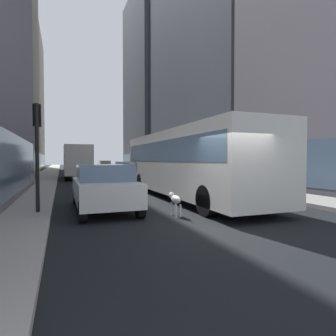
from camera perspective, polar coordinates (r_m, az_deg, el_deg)
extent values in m
plane|color=black|center=(41.95, -15.09, -0.79)|extent=(120.00, 120.00, 0.00)
cube|color=#9E9991|center=(41.76, -22.89, -0.78)|extent=(2.40, 110.00, 0.15)
cube|color=gray|center=(42.89, -7.49, -0.59)|extent=(2.40, 110.00, 0.15)
cube|color=slate|center=(12.09, -29.09, 0.58)|extent=(0.08, 16.68, 2.40)
cube|color=slate|center=(35.16, -25.68, 1.23)|extent=(0.08, 20.62, 2.40)
cube|color=#A0937F|center=(61.59, -28.33, 12.44)|extent=(8.38, 22.84, 26.94)
cube|color=slate|center=(60.08, -24.22, 1.38)|extent=(0.08, 20.56, 2.40)
cube|color=slate|center=(15.36, 28.59, 0.78)|extent=(0.08, 13.11, 2.40)
cube|color=#4C515B|center=(35.93, 8.98, 26.95)|extent=(8.35, 20.24, 34.24)
cube|color=slate|center=(30.65, 2.09, 1.35)|extent=(0.08, 18.22, 2.40)
cube|color=#4C515B|center=(52.01, -2.18, 16.75)|extent=(9.12, 15.27, 30.57)
cube|color=slate|center=(48.97, -7.20, 1.48)|extent=(0.08, 13.74, 2.40)
cube|color=silver|center=(13.10, 3.48, 1.19)|extent=(2.55, 11.50, 2.75)
cube|color=slate|center=(13.11, 3.48, 3.36)|extent=(2.57, 11.04, 0.90)
cube|color=black|center=(18.49, -3.83, -2.14)|extent=(2.55, 0.16, 0.44)
cylinder|color=black|center=(16.12, -5.42, -2.89)|extent=(0.30, 1.00, 1.00)
cylinder|color=black|center=(16.86, 1.98, -2.69)|extent=(0.30, 1.00, 1.00)
cylinder|color=black|center=(8.98, 7.86, -6.59)|extent=(0.30, 1.00, 1.00)
cylinder|color=black|center=(10.24, 19.02, -5.64)|extent=(0.30, 1.00, 1.00)
cube|color=silver|center=(17.55, -7.87, 4.01)|extent=(0.08, 0.24, 0.40)
cube|color=slate|center=(49.55, -19.23, 0.35)|extent=(1.73, 4.08, 0.75)
cube|color=slate|center=(49.34, -19.23, 1.10)|extent=(1.59, 1.84, 0.55)
cylinder|color=black|center=(51.17, -20.12, -0.04)|extent=(0.22, 0.64, 0.64)
cylinder|color=black|center=(51.21, -18.43, -0.02)|extent=(0.22, 0.64, 0.64)
cylinder|color=black|center=(47.92, -20.07, -0.15)|extent=(0.22, 0.64, 0.64)
cylinder|color=black|center=(47.97, -18.26, -0.13)|extent=(0.22, 0.64, 0.64)
cube|color=silver|center=(10.25, -12.93, -4.48)|extent=(1.91, 4.49, 0.75)
cube|color=slate|center=(9.98, -12.78, -0.91)|extent=(1.75, 2.02, 0.55)
cylinder|color=black|center=(12.02, -18.13, -5.41)|extent=(0.22, 0.64, 0.64)
cylinder|color=black|center=(12.22, -10.17, -5.24)|extent=(0.22, 0.64, 0.64)
cylinder|color=black|center=(8.41, -16.93, -8.45)|extent=(0.22, 0.64, 0.64)
cylinder|color=black|center=(8.69, -5.65, -8.06)|extent=(0.22, 0.64, 0.64)
cube|color=yellow|center=(49.46, -12.71, 0.40)|extent=(1.88, 4.13, 0.75)
cube|color=slate|center=(49.25, -12.68, 1.15)|extent=(1.73, 1.86, 0.55)
cylinder|color=black|center=(50.99, -13.89, 0.01)|extent=(0.22, 0.64, 0.64)
cylinder|color=black|center=(51.22, -12.05, 0.03)|extent=(0.22, 0.64, 0.64)
cylinder|color=black|center=(47.73, -13.41, -0.10)|extent=(0.22, 0.64, 0.64)
cylinder|color=black|center=(47.97, -11.45, -0.08)|extent=(0.22, 0.64, 0.64)
cube|color=#B7BABF|center=(25.25, -8.49, -0.80)|extent=(1.74, 4.68, 0.75)
cube|color=slate|center=(25.00, -8.38, 0.67)|extent=(1.60, 2.11, 0.55)
cylinder|color=black|center=(27.01, -10.93, -1.44)|extent=(0.22, 0.64, 0.64)
cylinder|color=black|center=(27.31, -7.79, -1.39)|extent=(0.22, 0.64, 0.64)
cylinder|color=black|center=(23.23, -9.29, -1.94)|extent=(0.22, 0.64, 0.64)
cylinder|color=black|center=(23.58, -5.68, -1.87)|extent=(0.22, 0.64, 0.64)
cube|color=#19519E|center=(30.43, -18.22, 1.08)|extent=(2.30, 2.00, 2.10)
cube|color=silver|center=(26.68, -17.85, 1.54)|extent=(2.30, 5.50, 2.60)
cylinder|color=black|center=(30.43, -20.10, -0.92)|extent=(0.28, 0.90, 0.90)
cylinder|color=black|center=(30.52, -16.31, -0.88)|extent=(0.28, 0.90, 0.90)
cylinder|color=black|center=(24.94, -19.93, -1.47)|extent=(0.28, 0.90, 0.90)
cylinder|color=black|center=(25.05, -15.31, -1.42)|extent=(0.28, 0.90, 0.90)
ellipsoid|color=white|center=(8.96, 1.60, -6.39)|extent=(0.22, 0.60, 0.26)
sphere|color=white|center=(9.30, 0.70, -5.53)|extent=(0.20, 0.20, 0.20)
sphere|color=black|center=(9.29, 0.31, -5.42)|extent=(0.07, 0.07, 0.07)
sphere|color=black|center=(9.34, 1.00, -5.39)|extent=(0.07, 0.07, 0.07)
cylinder|color=white|center=(8.59, 2.63, -6.41)|extent=(0.03, 0.16, 0.19)
cylinder|color=white|center=(9.18, 0.69, -8.28)|extent=(0.06, 0.06, 0.40)
cylinder|color=white|center=(9.23, 1.50, -8.23)|extent=(0.06, 0.06, 0.40)
cylinder|color=white|center=(8.80, 1.70, -8.72)|extent=(0.06, 0.06, 0.40)
cylinder|color=white|center=(8.85, 2.55, -8.66)|extent=(0.06, 0.06, 0.40)
sphere|color=black|center=(9.07, 1.65, -6.04)|extent=(0.04, 0.04, 0.04)
sphere|color=black|center=(8.86, 1.44, -6.35)|extent=(0.04, 0.04, 0.04)
sphere|color=black|center=(8.80, 2.17, -6.15)|extent=(0.04, 0.04, 0.04)
cylinder|color=black|center=(9.71, -25.01, 1.89)|extent=(0.12, 0.12, 3.40)
cube|color=black|center=(9.99, -25.03, 9.64)|extent=(0.24, 0.20, 0.70)
sphere|color=red|center=(10.13, -25.00, 10.79)|extent=(0.11, 0.11, 0.11)
sphere|color=orange|center=(10.10, -24.99, 9.56)|extent=(0.11, 0.11, 0.11)
sphere|color=green|center=(10.07, -24.97, 8.32)|extent=(0.11, 0.11, 0.11)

